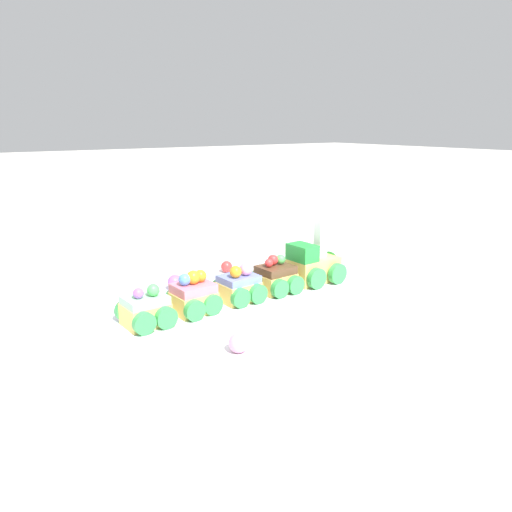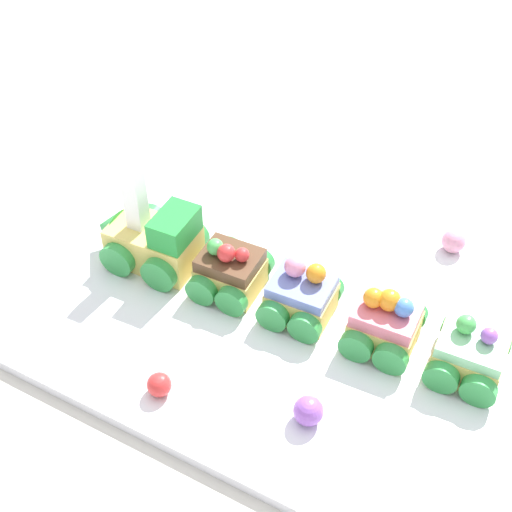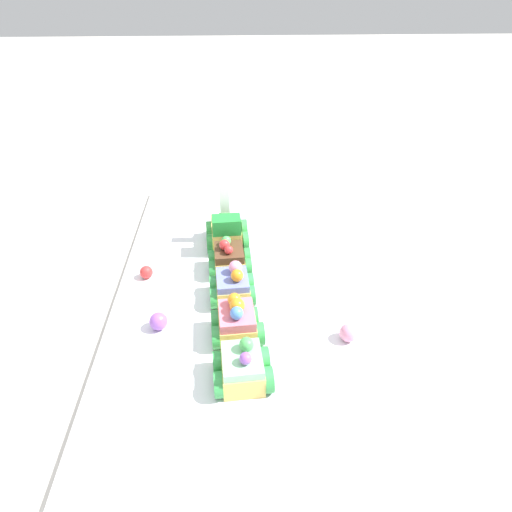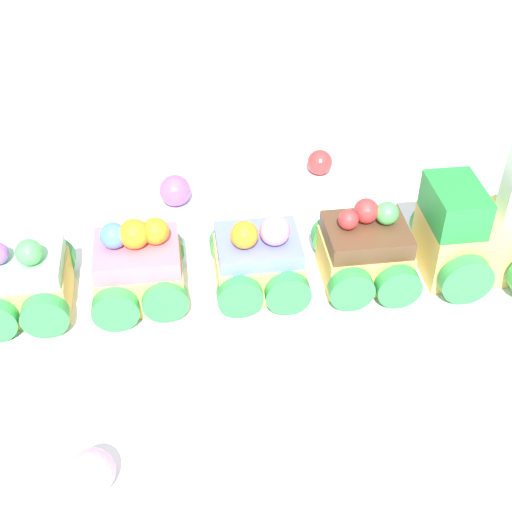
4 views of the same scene
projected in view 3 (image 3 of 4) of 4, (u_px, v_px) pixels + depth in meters
The scene contains 10 objects.
ground_plane at pixel (250, 294), 0.66m from camera, with size 10.00×10.00×0.00m, color beige.
display_board at pixel (250, 291), 0.66m from camera, with size 0.82×0.43×0.01m, color white.
cake_train_locomotive at pixel (226, 230), 0.76m from camera, with size 0.12×0.08×0.11m.
cake_car_chocolate at pixel (229, 260), 0.69m from camera, with size 0.07×0.07×0.06m.
cake_car_blueberry at pixel (233, 287), 0.62m from camera, with size 0.07×0.07×0.06m.
cake_car_strawberry at pixel (237, 323), 0.55m from camera, with size 0.07×0.07×0.07m.
cake_car_mint at pixel (243, 368), 0.49m from camera, with size 0.07×0.07×0.06m.
gumball_purple at pixel (159, 321), 0.57m from camera, with size 0.03×0.03×0.03m, color #9956C6.
gumball_pink at pixel (348, 333), 0.55m from camera, with size 0.03×0.03×0.03m, color pink.
gumball_red at pixel (146, 272), 0.68m from camera, with size 0.02×0.02×0.02m, color red.
Camera 3 is at (-0.52, 0.03, 0.42)m, focal length 28.00 mm.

